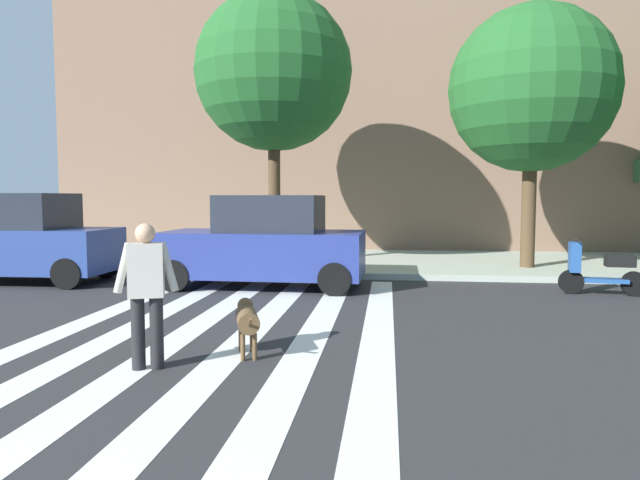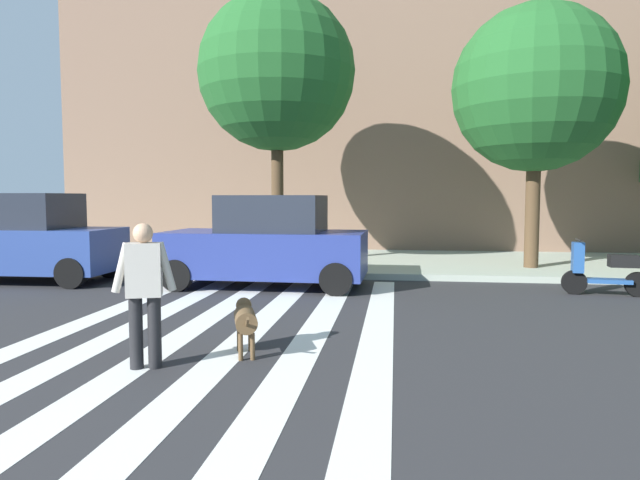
# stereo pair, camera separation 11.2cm
# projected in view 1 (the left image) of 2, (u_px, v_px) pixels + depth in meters

# --- Properties ---
(ground_plane) EXTENTS (160.00, 160.00, 0.00)m
(ground_plane) POSITION_uv_depth(u_px,v_px,m) (245.00, 376.00, 6.03)
(ground_plane) COLOR #2B2B2D
(sidewalk_far) EXTENTS (80.00, 6.00, 0.15)m
(sidewalk_far) POSITION_uv_depth(u_px,v_px,m) (335.00, 261.00, 16.18)
(sidewalk_far) COLOR #A3AE9C
(sidewalk_far) RESTS_ON ground_plane
(crosswalk_stripes) EXTENTS (4.95, 13.91, 0.01)m
(crosswalk_stripes) POSITION_uv_depth(u_px,v_px,m) (169.00, 373.00, 6.14)
(crosswalk_stripes) COLOR silver
(crosswalk_stripes) RESTS_ON ground_plane
(parked_car_near_curb) EXTENTS (4.87, 1.97, 2.01)m
(parked_car_near_curb) POSITION_uv_depth(u_px,v_px,m) (9.00, 240.00, 12.73)
(parked_car_near_curb) COLOR navy
(parked_car_near_curb) RESTS_ON ground_plane
(parked_car_behind_first) EXTENTS (4.31, 2.08, 1.97)m
(parked_car_behind_first) POSITION_uv_depth(u_px,v_px,m) (265.00, 244.00, 12.01)
(parked_car_behind_first) COLOR navy
(parked_car_behind_first) RESTS_ON ground_plane
(parked_scooter) EXTENTS (1.63, 0.52, 1.11)m
(parked_scooter) POSITION_uv_depth(u_px,v_px,m) (603.00, 271.00, 11.04)
(parked_scooter) COLOR black
(parked_scooter) RESTS_ON ground_plane
(street_tree_nearest) EXTENTS (4.14, 4.14, 7.14)m
(street_tree_nearest) POSITION_uv_depth(u_px,v_px,m) (274.00, 73.00, 14.75)
(street_tree_nearest) COLOR #4C3823
(street_tree_nearest) RESTS_ON sidewalk_far
(street_tree_middle) EXTENTS (4.12, 4.12, 6.53)m
(street_tree_middle) POSITION_uv_depth(u_px,v_px,m) (532.00, 90.00, 13.96)
(street_tree_middle) COLOR #4C3823
(street_tree_middle) RESTS_ON sidewalk_far
(pedestrian_dog_walker) EXTENTS (0.70, 0.35, 1.64)m
(pedestrian_dog_walker) POSITION_uv_depth(u_px,v_px,m) (146.00, 287.00, 6.23)
(pedestrian_dog_walker) COLOR black
(pedestrian_dog_walker) RESTS_ON ground_plane
(dog_on_leash) EXTENTS (0.46, 0.96, 0.65)m
(dog_on_leash) POSITION_uv_depth(u_px,v_px,m) (247.00, 319.00, 6.84)
(dog_on_leash) COLOR brown
(dog_on_leash) RESTS_ON ground_plane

